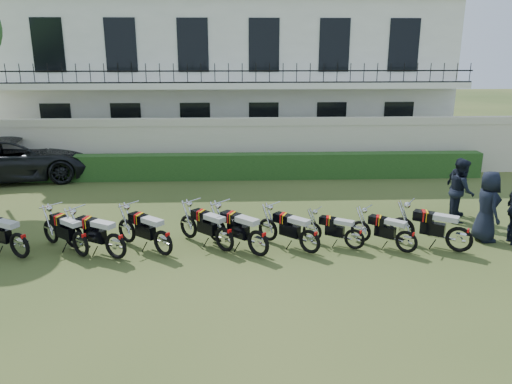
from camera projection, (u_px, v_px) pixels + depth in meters
ground at (227, 250)px, 12.86m from camera, size 100.00×100.00×0.00m
perimeter_wall at (229, 146)px, 20.21m from camera, size 30.00×0.35×2.30m
hedge at (255, 166)px, 19.67m from camera, size 18.00×0.60×1.00m
building at (230, 74)px, 25.21m from camera, size 20.40×9.60×7.40m
motorcycle_0 at (19, 239)px, 12.14m from camera, size 1.87×1.11×1.14m
motorcycle_1 at (80, 238)px, 12.26m from camera, size 1.59×1.40×1.10m
motorcycle_2 at (115, 240)px, 12.11m from camera, size 1.85×1.13×1.13m
motorcycle_3 at (163, 237)px, 12.31m from camera, size 1.64×1.40×1.12m
motorcycle_4 at (224, 233)px, 12.56m from camera, size 1.52×1.49×1.11m
motorcycle_5 at (258, 237)px, 12.25m from camera, size 1.62×1.54×1.16m
motorcycle_6 at (310, 236)px, 12.45m from camera, size 1.52×1.38×1.07m
motorcycle_7 at (355, 234)px, 12.73m from camera, size 1.51×0.94×0.93m
motorcycle_8 at (407, 236)px, 12.50m from camera, size 1.48×1.22×1.00m
motorcycle_9 at (460, 233)px, 12.51m from camera, size 1.82×1.24×1.15m
suv at (17, 159)px, 19.46m from camera, size 6.48×4.06×1.67m
officer_3 at (487, 206)px, 13.24m from camera, size 0.62×0.94×1.91m
officer_4 at (461, 190)px, 14.77m from camera, size 0.94×1.08×1.88m
officer_5 at (458, 187)px, 15.27m from camera, size 0.57×1.11×1.81m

